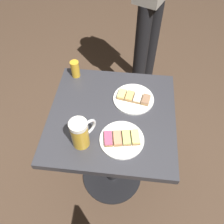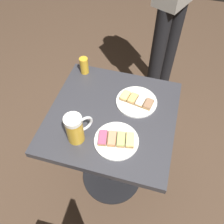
{
  "view_description": "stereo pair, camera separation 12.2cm",
  "coord_description": "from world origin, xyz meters",
  "px_view_note": "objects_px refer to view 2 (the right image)",
  "views": [
    {
      "loc": [
        0.08,
        -0.75,
        1.74
      ],
      "look_at": [
        0.0,
        0.0,
        0.78
      ],
      "focal_mm": 38.42,
      "sensor_mm": 36.0,
      "label": 1
    },
    {
      "loc": [
        0.2,
        -0.73,
        1.74
      ],
      "look_at": [
        0.0,
        0.0,
        0.78
      ],
      "focal_mm": 38.42,
      "sensor_mm": 36.0,
      "label": 2
    }
  ],
  "objects_px": {
    "beer_mug": "(76,128)",
    "beer_glass_small": "(84,66)",
    "plate_far": "(137,101)",
    "plate_near": "(116,140)"
  },
  "relations": [
    {
      "from": "plate_far",
      "to": "beer_glass_small",
      "type": "relative_size",
      "value": 2.17
    },
    {
      "from": "beer_mug",
      "to": "plate_far",
      "type": "bearing_deg",
      "value": 52.71
    },
    {
      "from": "plate_near",
      "to": "beer_mug",
      "type": "bearing_deg",
      "value": -170.2
    },
    {
      "from": "plate_far",
      "to": "beer_glass_small",
      "type": "distance_m",
      "value": 0.38
    },
    {
      "from": "plate_near",
      "to": "plate_far",
      "type": "distance_m",
      "value": 0.27
    },
    {
      "from": "beer_mug",
      "to": "beer_glass_small",
      "type": "height_order",
      "value": "beer_mug"
    },
    {
      "from": "plate_far",
      "to": "beer_glass_small",
      "type": "xyz_separation_m",
      "value": [
        -0.35,
        0.15,
        0.04
      ]
    },
    {
      "from": "plate_near",
      "to": "plate_far",
      "type": "xyz_separation_m",
      "value": [
        0.04,
        0.26,
        -0.0
      ]
    },
    {
      "from": "beer_mug",
      "to": "beer_glass_small",
      "type": "relative_size",
      "value": 1.56
    },
    {
      "from": "plate_far",
      "to": "beer_glass_small",
      "type": "height_order",
      "value": "beer_glass_small"
    }
  ]
}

